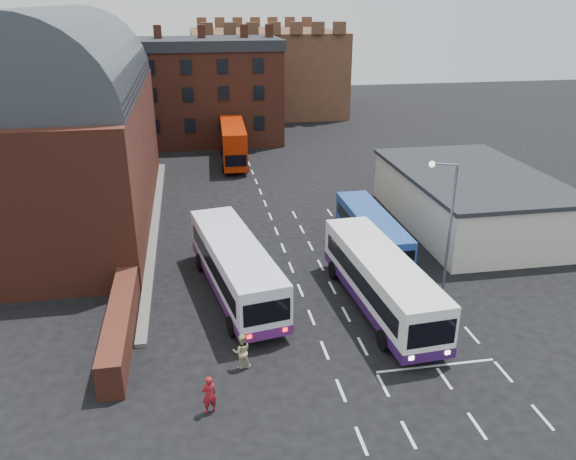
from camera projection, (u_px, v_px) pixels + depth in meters
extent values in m
plane|color=black|center=(321.00, 341.00, 29.13)|extent=(180.00, 180.00, 0.00)
cube|color=#602B1E|center=(69.00, 157.00, 43.87)|extent=(12.00, 28.00, 10.00)
cylinder|color=#1E2328|center=(59.00, 92.00, 41.96)|extent=(12.00, 26.00, 12.00)
cube|color=#602B1E|center=(120.00, 324.00, 28.98)|extent=(1.20, 10.00, 1.80)
cube|color=beige|center=(469.00, 200.00, 43.50)|extent=(10.00, 16.00, 4.00)
cube|color=#282B30|center=(473.00, 174.00, 42.69)|extent=(10.40, 16.40, 0.30)
cube|color=brown|center=(188.00, 97.00, 67.95)|extent=(22.00, 10.00, 11.00)
cube|color=brown|center=(264.00, 71.00, 87.88)|extent=(22.00, 22.00, 12.00)
cube|color=white|center=(235.00, 265.00, 33.11)|extent=(4.86, 12.55, 2.78)
cube|color=black|center=(235.00, 262.00, 33.05)|extent=(4.71, 11.37, 1.00)
cylinder|color=black|center=(200.00, 262.00, 36.59)|extent=(0.50, 1.15, 1.11)
cylinder|color=black|center=(232.00, 326.00, 29.43)|extent=(0.50, 1.15, 1.11)
cylinder|color=black|center=(241.00, 256.00, 37.47)|extent=(0.50, 1.15, 1.11)
cylinder|color=black|center=(282.00, 317.00, 30.30)|extent=(0.50, 1.15, 1.11)
cube|color=white|center=(381.00, 279.00, 31.49)|extent=(3.57, 12.25, 2.75)
cube|color=black|center=(381.00, 276.00, 31.42)|extent=(3.55, 11.05, 0.99)
cylinder|color=black|center=(433.00, 333.00, 28.86)|extent=(0.38, 1.12, 1.10)
cylinder|color=black|center=(374.00, 266.00, 36.16)|extent=(0.38, 1.12, 1.10)
cylinder|color=black|center=(383.00, 340.00, 28.26)|extent=(0.38, 1.12, 1.10)
cylinder|color=black|center=(333.00, 270.00, 35.55)|extent=(0.38, 1.12, 1.10)
cube|color=#214695|center=(372.00, 230.00, 38.82)|extent=(2.44, 10.29, 2.33)
cube|color=black|center=(372.00, 228.00, 38.76)|extent=(2.48, 9.09, 0.84)
cylinder|color=black|center=(404.00, 265.00, 36.49)|extent=(0.27, 0.94, 0.93)
cylinder|color=black|center=(370.00, 225.00, 42.77)|extent=(0.27, 0.94, 0.93)
cylinder|color=black|center=(369.00, 267.00, 36.10)|extent=(0.27, 0.94, 0.93)
cylinder|color=black|center=(341.00, 228.00, 42.37)|extent=(0.27, 0.94, 0.93)
cube|color=#AC2204|center=(233.00, 142.00, 59.69)|extent=(2.82, 10.68, 3.75)
cube|color=black|center=(233.00, 147.00, 59.89)|extent=(2.83, 9.48, 0.87)
cylinder|color=black|center=(247.00, 167.00, 57.47)|extent=(0.31, 0.97, 0.96)
cylinder|color=black|center=(243.00, 150.00, 63.99)|extent=(0.31, 0.97, 0.96)
cylinder|color=black|center=(224.00, 168.00, 57.17)|extent=(0.31, 0.97, 0.96)
cylinder|color=black|center=(222.00, 151.00, 63.70)|extent=(0.31, 0.97, 0.96)
cylinder|color=slate|center=(450.00, 230.00, 32.80)|extent=(0.16, 0.16, 7.89)
cylinder|color=slate|center=(445.00, 164.00, 31.44)|extent=(1.31, 0.63, 0.10)
sphere|color=#FFF2CC|center=(432.00, 164.00, 31.60)|extent=(0.36, 0.36, 0.36)
imported|color=maroon|center=(209.00, 395.00, 23.84)|extent=(0.76, 0.63, 1.80)
imported|color=#C2B585|center=(242.00, 351.00, 26.78)|extent=(0.88, 0.69, 1.79)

